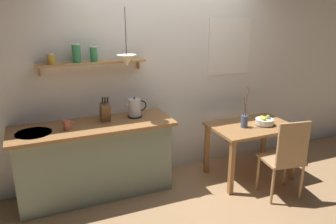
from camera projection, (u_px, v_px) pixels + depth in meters
name	position (u px, v px, depth m)	size (l,w,h in m)	color
ground_plane	(183.00, 189.00, 4.14)	(14.00, 14.00, 0.00)	#A87F56
back_wall	(177.00, 72.00, 4.37)	(6.80, 0.11, 2.70)	white
kitchen_counter	(95.00, 159.00, 3.91)	(1.83, 0.63, 0.90)	gray
wall_shelf	(86.00, 59.00, 3.71)	(1.24, 0.20, 0.34)	tan
dining_table	(251.00, 133.00, 4.29)	(1.04, 0.70, 0.72)	#9E6B3D
dining_chair_near	(286.00, 156.00, 3.79)	(0.49, 0.46, 0.99)	tan
fruit_bowl	(265.00, 121.00, 4.25)	(0.23, 0.23, 0.13)	silver
twig_vase	(244.00, 121.00, 4.15)	(0.10, 0.09, 0.53)	#475675
electric_kettle	(135.00, 108.00, 3.99)	(0.26, 0.17, 0.25)	black
knife_block	(105.00, 112.00, 3.84)	(0.10, 0.19, 0.30)	brown
coffee_mug_by_sink	(67.00, 125.00, 3.59)	(0.12, 0.08, 0.10)	#C6664C
pendant_lamp	(127.00, 60.00, 3.67)	(0.22, 0.22, 0.62)	black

